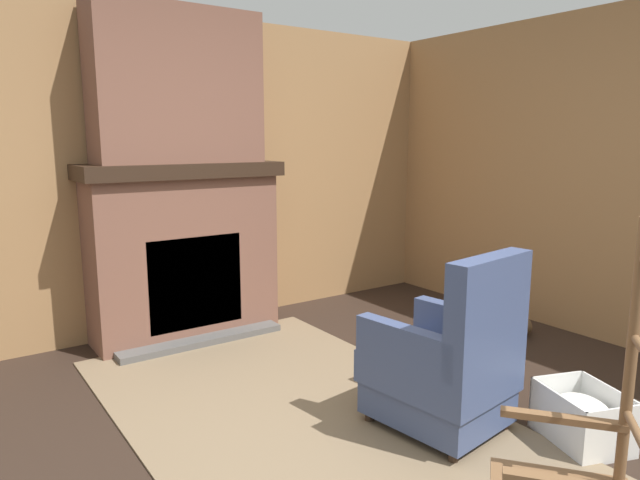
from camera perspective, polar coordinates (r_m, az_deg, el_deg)
The scene contains 10 objects.
ground_plane at distance 2.93m, azimuth 6.03°, elevation -22.16°, with size 14.00×14.00×0.00m, color #2D2119.
wood_panel_wall_left at distance 4.78m, azimuth -14.88°, elevation 6.26°, with size 0.06×5.79×2.53m.
fireplace_hearth at distance 4.60m, azimuth -13.39°, elevation -1.12°, with size 0.66×1.53×1.37m.
chimney_breast at distance 4.54m, azimuth -14.12°, elevation 14.66°, with size 0.40×1.26×1.13m.
area_rug at distance 3.26m, azimuth 0.21°, elevation -18.29°, with size 3.47×1.82×0.01m.
armchair at distance 3.18m, azimuth 12.44°, elevation -12.30°, with size 0.76×0.67×1.00m.
firewood_stack at distance 4.82m, azimuth 16.95°, elevation -8.31°, with size 0.47×0.47×0.14m.
laundry_basket at distance 3.37m, azimuth 24.75°, elevation -15.69°, with size 0.52×0.46×0.29m.
oil_lamp_vase at distance 4.41m, azimuth -20.64°, elevation 8.13°, with size 0.11×0.11×0.23m.
storage_case at distance 4.70m, azimuth -10.32°, elevation 8.67°, with size 0.14×0.26×0.16m.
Camera 1 is at (1.85, -1.64, 1.56)m, focal length 32.00 mm.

